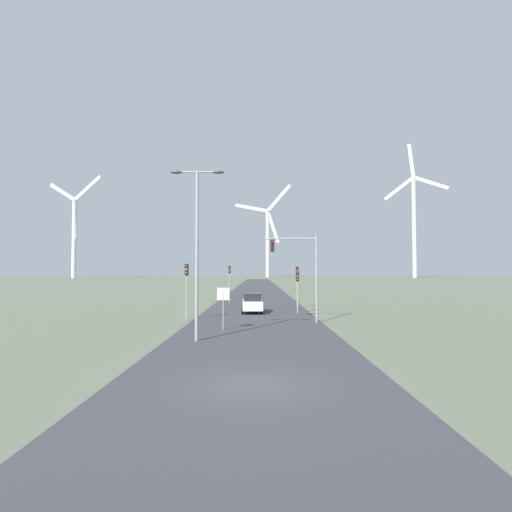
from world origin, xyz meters
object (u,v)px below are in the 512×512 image
object	(u,v)px
car_approaching	(252,303)
wind_turbine_left	(268,235)
traffic_light_post_near_right	(297,278)
stop_sign_near	(223,301)
wind_turbine_far_left	(74,229)
streetlamp	(197,233)
traffic_light_post_mid_left	(229,276)
wind_turbine_center	(414,217)
traffic_light_post_mid_right	(298,283)
traffic_light_post_near_left	(187,279)
traffic_light_mast_overhead	(299,261)

from	to	relation	value
car_approaching	wind_turbine_left	bearing A→B (deg)	88.24
traffic_light_post_near_right	stop_sign_near	bearing A→B (deg)	-112.98
stop_sign_near	wind_turbine_far_left	xyz separation A→B (m)	(-90.13, 172.54, 23.00)
streetlamp	traffic_light_post_near_right	bearing A→B (deg)	68.42
traffic_light_post_mid_left	wind_turbine_center	xyz separation A→B (m)	(88.47, 167.63, 29.71)
traffic_light_post_near_right	car_approaching	bearing A→B (deg)	-138.93
stop_sign_near	traffic_light_post_mid_right	xyz separation A→B (m)	(5.92, 10.54, 0.86)
traffic_light_post_mid_right	wind_turbine_far_left	size ratio (longest dim) A/B	0.08
traffic_light_post_near_right	car_approaching	world-z (taller)	traffic_light_post_near_right
traffic_light_post_near_right	streetlamp	bearing A→B (deg)	-111.58
traffic_light_post_near_left	traffic_light_post_mid_right	bearing A→B (deg)	29.77
traffic_light_mast_overhead	car_approaching	distance (m)	8.77
traffic_light_mast_overhead	wind_turbine_center	xyz separation A→B (m)	(81.81, 186.79, 28.38)
streetlamp	traffic_light_post_mid_right	distance (m)	16.43
traffic_light_post_mid_right	wind_turbine_center	size ratio (longest dim) A/B	0.05
traffic_light_post_near_right	wind_turbine_far_left	bearing A→B (deg)	121.45
traffic_light_post_near_right	traffic_light_post_mid_left	xyz separation A→B (m)	(-7.57, 8.12, 0.11)
wind_turbine_far_left	car_approaching	bearing A→B (deg)	-60.39
traffic_light_post_mid_left	traffic_light_post_mid_right	xyz separation A→B (m)	(7.18, -12.45, -0.46)
traffic_light_post_near_left	traffic_light_post_near_right	xyz separation A→B (m)	(9.67, 9.64, -0.08)
stop_sign_near	streetlamp	bearing A→B (deg)	-106.06
stop_sign_near	car_approaching	size ratio (longest dim) A/B	0.67
traffic_light_post_near_left	traffic_light_post_near_right	world-z (taller)	traffic_light_post_near_left
wind_turbine_far_left	wind_turbine_center	distance (m)	178.43
streetlamp	car_approaching	distance (m)	15.96
wind_turbine_left	traffic_light_mast_overhead	bearing A→B (deg)	-90.66
traffic_light_post_near_right	traffic_light_mast_overhead	distance (m)	11.17
stop_sign_near	traffic_light_mast_overhead	xyz separation A→B (m)	(5.40, 3.83, 2.66)
car_approaching	wind_turbine_center	size ratio (longest dim) A/B	0.06
streetlamp	stop_sign_near	size ratio (longest dim) A/B	3.44
traffic_light_mast_overhead	car_approaching	xyz separation A→B (m)	(-3.65, 7.07, -3.69)
stop_sign_near	traffic_light_post_near_right	world-z (taller)	traffic_light_post_near_right
streetlamp	stop_sign_near	xyz separation A→B (m)	(1.14, 3.95, -4.08)
traffic_light_post_near_left	traffic_light_post_near_right	bearing A→B (deg)	44.90
traffic_light_post_near_right	wind_turbine_center	world-z (taller)	wind_turbine_center
traffic_light_post_near_left	wind_turbine_left	xyz separation A→B (m)	(11.09, 200.53, 21.36)
streetlamp	traffic_light_post_near_right	size ratio (longest dim) A/B	2.22
streetlamp	wind_turbine_center	xyz separation A→B (m)	(88.34, 194.56, 26.96)
wind_turbine_center	traffic_light_post_mid_left	bearing A→B (deg)	-117.82
streetlamp	wind_turbine_left	world-z (taller)	wind_turbine_left
traffic_light_post_near_right	wind_turbine_center	distance (m)	195.76
streetlamp	traffic_light_mast_overhead	size ratio (longest dim) A/B	1.45
traffic_light_post_near_left	wind_turbine_center	size ratio (longest dim) A/B	0.06
traffic_light_post_near_left	traffic_light_post_mid_left	xyz separation A→B (m)	(2.09, 17.75, 0.03)
traffic_light_post_mid_right	car_approaching	bearing A→B (deg)	175.17
traffic_light_post_near_right	wind_turbine_far_left	world-z (taller)	wind_turbine_far_left
traffic_light_post_mid_right	wind_turbine_left	size ratio (longest dim) A/B	0.07
car_approaching	traffic_light_post_mid_right	bearing A→B (deg)	-4.83
traffic_light_post_near_left	car_approaching	size ratio (longest dim) A/B	1.06
traffic_light_post_mid_right	wind_turbine_center	bearing A→B (deg)	65.71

